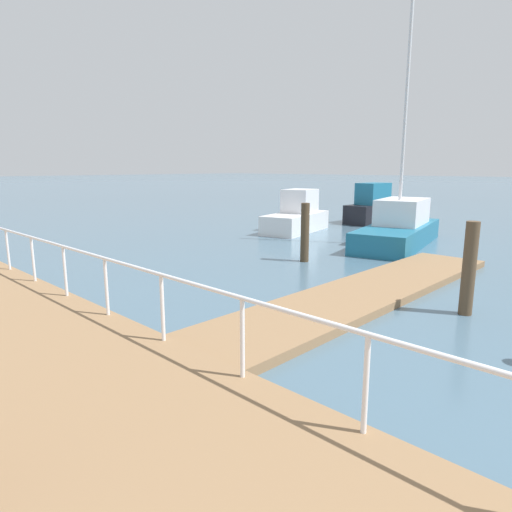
{
  "coord_description": "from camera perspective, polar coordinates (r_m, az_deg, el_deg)",
  "views": [
    {
      "loc": [
        -6.83,
        4.9,
        3.04
      ],
      "look_at": [
        -0.37,
        11.13,
        1.24
      ],
      "focal_mm": 31.13,
      "sensor_mm": 36.0,
      "label": 1
    }
  ],
  "objects": [
    {
      "name": "ground_plane",
      "position": [
        16.85,
        -21.3,
        0.18
      ],
      "size": [
        300.0,
        300.0,
        0.0
      ],
      "primitive_type": "plane",
      "color": "slate"
    },
    {
      "name": "floating_dock",
      "position": [
        10.79,
        13.27,
        -4.83
      ],
      "size": [
        11.28,
        2.0,
        0.18
      ],
      "primitive_type": "cube",
      "color": "#93704C",
      "rests_on": "ground_plane"
    },
    {
      "name": "moored_boat_0",
      "position": [
        18.45,
        17.91,
        3.55
      ],
      "size": [
        6.56,
        3.35,
        9.17
      ],
      "color": "#1E6B8C",
      "rests_on": "ground_plane"
    },
    {
      "name": "boardwalk_railing",
      "position": [
        5.58,
        -1.78,
        -7.44
      ],
      "size": [
        0.06,
        28.12,
        1.08
      ],
      "color": "white",
      "rests_on": "boardwalk"
    },
    {
      "name": "dock_piling_1",
      "position": [
        14.48,
        6.3,
        3.01
      ],
      "size": [
        0.28,
        0.28,
        1.91
      ],
      "primitive_type": "cylinder",
      "color": "#473826",
      "rests_on": "ground_plane"
    },
    {
      "name": "moored_boat_2",
      "position": [
        25.63,
        15.08,
        6.01
      ],
      "size": [
        4.39,
        1.6,
        2.19
      ],
      "color": "black",
      "rests_on": "ground_plane"
    },
    {
      "name": "dock_piling_5",
      "position": [
        10.15,
        25.69,
        -1.48
      ],
      "size": [
        0.27,
        0.27,
        1.97
      ],
      "primitive_type": "cylinder",
      "color": "brown",
      "rests_on": "ground_plane"
    },
    {
      "name": "moored_boat_1",
      "position": [
        21.38,
        5.27,
        5.06
      ],
      "size": [
        4.48,
        2.57,
        2.0
      ],
      "color": "white",
      "rests_on": "ground_plane"
    }
  ]
}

